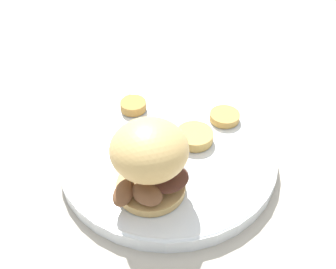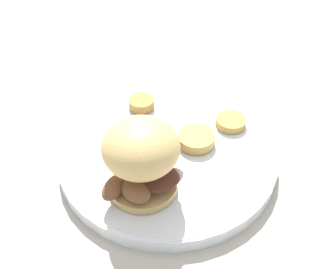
{
  "view_description": "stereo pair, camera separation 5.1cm",
  "coord_description": "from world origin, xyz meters",
  "views": [
    {
      "loc": [
        -0.01,
        0.38,
        0.38
      ],
      "look_at": [
        0.0,
        0.0,
        0.05
      ],
      "focal_mm": 42.0,
      "sensor_mm": 36.0,
      "label": 1
    },
    {
      "loc": [
        -0.06,
        0.38,
        0.38
      ],
      "look_at": [
        0.0,
        0.0,
        0.05
      ],
      "focal_mm": 42.0,
      "sensor_mm": 36.0,
      "label": 2
    }
  ],
  "objects": [
    {
      "name": "sandwich",
      "position": [
        0.02,
        0.07,
        0.07
      ],
      "size": [
        0.1,
        0.12,
        0.1
      ],
      "color": "tan",
      "rests_on": "dinner_plate"
    },
    {
      "name": "potato_round_2",
      "position": [
        0.02,
        -0.01,
        0.03
      ],
      "size": [
        0.05,
        0.05,
        0.02
      ],
      "primitive_type": "cylinder",
      "color": "tan",
      "rests_on": "dinner_plate"
    },
    {
      "name": "ground_plane",
      "position": [
        0.0,
        0.0,
        0.0
      ],
      "size": [
        4.0,
        4.0,
        0.0
      ],
      "primitive_type": "plane",
      "color": "#B2A899"
    },
    {
      "name": "potato_round_0",
      "position": [
        0.05,
        -0.08,
        0.03
      ],
      "size": [
        0.04,
        0.04,
        0.01
      ],
      "primitive_type": "cylinder",
      "color": "#BC8942",
      "rests_on": "dinner_plate"
    },
    {
      "name": "potato_round_3",
      "position": [
        -0.08,
        -0.06,
        0.03
      ],
      "size": [
        0.04,
        0.04,
        0.01
      ],
      "primitive_type": "cylinder",
      "color": "tan",
      "rests_on": "dinner_plate"
    },
    {
      "name": "dinner_plate",
      "position": [
        0.0,
        0.0,
        0.01
      ],
      "size": [
        0.29,
        0.29,
        0.02
      ],
      "color": "white",
      "rests_on": "ground_plane"
    },
    {
      "name": "potato_round_1",
      "position": [
        -0.04,
        -0.02,
        0.03
      ],
      "size": [
        0.05,
        0.05,
        0.01
      ],
      "primitive_type": "cylinder",
      "color": "tan",
      "rests_on": "dinner_plate"
    }
  ]
}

